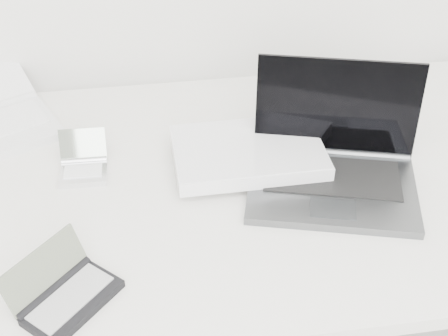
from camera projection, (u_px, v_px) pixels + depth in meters
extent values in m
cube|color=white|center=(236.00, 183.00, 1.28)|extent=(1.60, 0.80, 0.03)
cube|color=#525457|center=(332.00, 190.00, 1.23)|extent=(0.38, 0.30, 0.02)
cube|color=black|center=(332.00, 176.00, 1.25)|extent=(0.29, 0.19, 0.00)
cube|color=black|center=(337.00, 107.00, 1.26)|extent=(0.32, 0.12, 0.21)
cylinder|color=#525457|center=(332.00, 153.00, 1.31)|extent=(0.31, 0.10, 0.02)
cube|color=#35383A|center=(333.00, 208.00, 1.17)|extent=(0.10, 0.08, 0.00)
cube|color=white|center=(248.00, 153.00, 1.28)|extent=(0.31, 0.21, 0.03)
cube|color=silver|center=(249.00, 146.00, 1.27)|extent=(0.30, 0.20, 0.00)
cube|color=white|center=(84.00, 174.00, 1.27)|extent=(0.10, 0.08, 0.01)
cube|color=white|center=(83.00, 171.00, 1.26)|extent=(0.08, 0.04, 0.00)
cube|color=gray|center=(83.00, 144.00, 1.29)|extent=(0.10, 0.04, 0.06)
cylinder|color=white|center=(84.00, 161.00, 1.29)|extent=(0.09, 0.02, 0.01)
cube|color=black|center=(73.00, 303.00, 1.01)|extent=(0.17, 0.17, 0.01)
cube|color=gray|center=(71.00, 298.00, 1.00)|extent=(0.14, 0.14, 0.00)
cube|color=#636A58|center=(44.00, 270.00, 1.01)|extent=(0.13, 0.14, 0.07)
cylinder|color=black|center=(55.00, 288.00, 1.02)|extent=(0.12, 0.12, 0.02)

